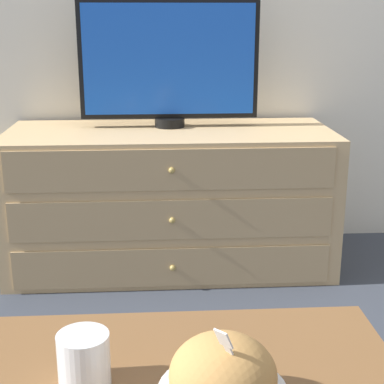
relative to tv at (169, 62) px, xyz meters
name	(u,v)px	position (x,y,z in m)	size (l,w,h in m)	color
ground_plane	(182,237)	(0.06, 0.23, -0.89)	(12.00, 12.00, 0.00)	#383D47
dresser	(170,199)	(0.00, -0.08, -0.58)	(1.39, 0.59, 0.61)	tan
tv	(169,62)	(0.00, 0.00, 0.00)	(0.76, 0.13, 0.54)	black
takeout_bowl	(223,383)	(0.04, -1.75, -0.37)	(0.21, 0.21, 0.17)	silver
drink_cup	(84,363)	(-0.19, -1.66, -0.38)	(0.09, 0.09, 0.10)	beige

